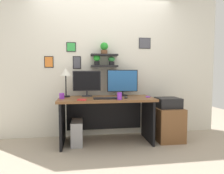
{
  "coord_description": "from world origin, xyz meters",
  "views": [
    {
      "loc": [
        -0.37,
        -3.15,
        1.16
      ],
      "look_at": [
        0.1,
        0.05,
        0.92
      ],
      "focal_mm": 31.29,
      "sensor_mm": 36.0,
      "label": 1
    }
  ],
  "objects_px": {
    "coffee_mug": "(62,96)",
    "printer": "(168,103)",
    "keyboard": "(108,98)",
    "computer_tower_left": "(77,132)",
    "desk_lamp": "(66,74)",
    "cell_phone": "(148,97)",
    "computer_mouse": "(126,98)",
    "monitor_right": "(123,82)",
    "water_cup": "(120,96)",
    "drawer_cabinet": "(168,124)",
    "monitor_left": "(87,83)",
    "desk": "(106,110)",
    "scissors_tray": "(82,100)"
  },
  "relations": [
    {
      "from": "monitor_left",
      "to": "cell_phone",
      "type": "xyz_separation_m",
      "value": [
        1.01,
        -0.24,
        -0.23
      ]
    },
    {
      "from": "monitor_right",
      "to": "cell_phone",
      "type": "xyz_separation_m",
      "value": [
        0.39,
        -0.24,
        -0.24
      ]
    },
    {
      "from": "monitor_left",
      "to": "cell_phone",
      "type": "bearing_deg",
      "value": -13.17
    },
    {
      "from": "coffee_mug",
      "to": "drawer_cabinet",
      "type": "relative_size",
      "value": 0.16
    },
    {
      "from": "coffee_mug",
      "to": "printer",
      "type": "height_order",
      "value": "coffee_mug"
    },
    {
      "from": "desk",
      "to": "computer_tower_left",
      "type": "distance_m",
      "value": 0.6
    },
    {
      "from": "printer",
      "to": "monitor_right",
      "type": "bearing_deg",
      "value": 161.96
    },
    {
      "from": "monitor_right",
      "to": "drawer_cabinet",
      "type": "bearing_deg",
      "value": -18.04
    },
    {
      "from": "keyboard",
      "to": "monitor_left",
      "type": "bearing_deg",
      "value": 129.91
    },
    {
      "from": "computer_mouse",
      "to": "water_cup",
      "type": "relative_size",
      "value": 0.82
    },
    {
      "from": "coffee_mug",
      "to": "monitor_right",
      "type": "bearing_deg",
      "value": 14.1
    },
    {
      "from": "coffee_mug",
      "to": "desk",
      "type": "bearing_deg",
      "value": 7.42
    },
    {
      "from": "keyboard",
      "to": "computer_tower_left",
      "type": "relative_size",
      "value": 1.1
    },
    {
      "from": "computer_mouse",
      "to": "computer_tower_left",
      "type": "height_order",
      "value": "computer_mouse"
    },
    {
      "from": "desk",
      "to": "monitor_right",
      "type": "height_order",
      "value": "monitor_right"
    },
    {
      "from": "desk_lamp",
      "to": "cell_phone",
      "type": "height_order",
      "value": "desk_lamp"
    },
    {
      "from": "cell_phone",
      "to": "printer",
      "type": "xyz_separation_m",
      "value": [
        0.36,
        -0.01,
        -0.11
      ]
    },
    {
      "from": "printer",
      "to": "desk",
      "type": "bearing_deg",
      "value": 175.73
    },
    {
      "from": "desk_lamp",
      "to": "drawer_cabinet",
      "type": "bearing_deg",
      "value": -6.59
    },
    {
      "from": "water_cup",
      "to": "drawer_cabinet",
      "type": "height_order",
      "value": "water_cup"
    },
    {
      "from": "monitor_right",
      "to": "water_cup",
      "type": "distance_m",
      "value": 0.55
    },
    {
      "from": "scissors_tray",
      "to": "printer",
      "type": "distance_m",
      "value": 1.48
    },
    {
      "from": "keyboard",
      "to": "coffee_mug",
      "type": "xyz_separation_m",
      "value": [
        -0.71,
        0.12,
        0.04
      ]
    },
    {
      "from": "desk_lamp",
      "to": "cell_phone",
      "type": "xyz_separation_m",
      "value": [
        1.36,
        -0.19,
        -0.38
      ]
    },
    {
      "from": "monitor_left",
      "to": "monitor_right",
      "type": "relative_size",
      "value": 0.88
    },
    {
      "from": "cell_phone",
      "to": "water_cup",
      "type": "height_order",
      "value": "water_cup"
    },
    {
      "from": "keyboard",
      "to": "water_cup",
      "type": "distance_m",
      "value": 0.21
    },
    {
      "from": "monitor_left",
      "to": "water_cup",
      "type": "xyz_separation_m",
      "value": [
        0.48,
        -0.5,
        -0.18
      ]
    },
    {
      "from": "monitor_left",
      "to": "computer_tower_left",
      "type": "xyz_separation_m",
      "value": [
        -0.17,
        -0.22,
        -0.8
      ]
    },
    {
      "from": "monitor_left",
      "to": "scissors_tray",
      "type": "height_order",
      "value": "monitor_left"
    },
    {
      "from": "monitor_left",
      "to": "monitor_right",
      "type": "distance_m",
      "value": 0.62
    },
    {
      "from": "desk_lamp",
      "to": "cell_phone",
      "type": "bearing_deg",
      "value": -8.06
    },
    {
      "from": "computer_mouse",
      "to": "coffee_mug",
      "type": "relative_size",
      "value": 1.0
    },
    {
      "from": "printer",
      "to": "monitor_left",
      "type": "bearing_deg",
      "value": 169.96
    },
    {
      "from": "desk_lamp",
      "to": "scissors_tray",
      "type": "height_order",
      "value": "desk_lamp"
    },
    {
      "from": "keyboard",
      "to": "water_cup",
      "type": "relative_size",
      "value": 4.0
    },
    {
      "from": "desk_lamp",
      "to": "printer",
      "type": "relative_size",
      "value": 1.28
    },
    {
      "from": "desk_lamp",
      "to": "computer_tower_left",
      "type": "bearing_deg",
      "value": -45.34
    },
    {
      "from": "desk_lamp",
      "to": "scissors_tray",
      "type": "bearing_deg",
      "value": -59.67
    },
    {
      "from": "keyboard",
      "to": "computer_tower_left",
      "type": "height_order",
      "value": "keyboard"
    },
    {
      "from": "printer",
      "to": "computer_tower_left",
      "type": "distance_m",
      "value": 1.61
    },
    {
      "from": "water_cup",
      "to": "drawer_cabinet",
      "type": "bearing_deg",
      "value": 16.05
    },
    {
      "from": "coffee_mug",
      "to": "cell_phone",
      "type": "bearing_deg",
      "value": 0.8
    },
    {
      "from": "drawer_cabinet",
      "to": "computer_tower_left",
      "type": "distance_m",
      "value": 1.54
    },
    {
      "from": "cell_phone",
      "to": "drawer_cabinet",
      "type": "distance_m",
      "value": 0.6
    },
    {
      "from": "monitor_right",
      "to": "water_cup",
      "type": "xyz_separation_m",
      "value": [
        -0.15,
        -0.5,
        -0.19
      ]
    },
    {
      "from": "keyboard",
      "to": "desk_lamp",
      "type": "bearing_deg",
      "value": 153.47
    },
    {
      "from": "monitor_left",
      "to": "scissors_tray",
      "type": "distance_m",
      "value": 0.55
    },
    {
      "from": "coffee_mug",
      "to": "monitor_left",
      "type": "bearing_deg",
      "value": 32.92
    },
    {
      "from": "printer",
      "to": "keyboard",
      "type": "bearing_deg",
      "value": -172.94
    }
  ]
}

